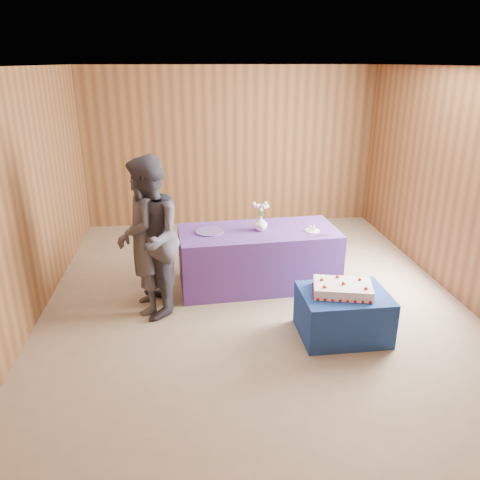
{
  "coord_description": "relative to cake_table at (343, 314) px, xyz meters",
  "views": [
    {
      "loc": [
        -0.74,
        -5.07,
        2.75
      ],
      "look_at": [
        -0.16,
        0.1,
        0.75
      ],
      "focal_mm": 35.0,
      "sensor_mm": 36.0,
      "label": 1
    }
  ],
  "objects": [
    {
      "name": "ground",
      "position": [
        -0.83,
        0.89,
        -0.25
      ],
      "size": [
        6.0,
        6.0,
        0.0
      ],
      "primitive_type": "plane",
      "color": "gray",
      "rests_on": "ground"
    },
    {
      "name": "room_shell",
      "position": [
        -0.83,
        0.89,
        1.55
      ],
      "size": [
        5.04,
        6.04,
        2.72
      ],
      "color": "brown",
      "rests_on": "ground"
    },
    {
      "name": "cake_table",
      "position": [
        0.0,
        0.0,
        0.0
      ],
      "size": [
        0.91,
        0.71,
        0.5
      ],
      "primitive_type": "cube",
      "rotation": [
        0.0,
        0.0,
        0.01
      ],
      "color": "navy",
      "rests_on": "ground"
    },
    {
      "name": "serving_table",
      "position": [
        -0.71,
        1.31,
        0.12
      ],
      "size": [
        2.05,
        1.03,
        0.75
      ],
      "primitive_type": "cube",
      "rotation": [
        0.0,
        0.0,
        0.06
      ],
      "color": "#533189",
      "rests_on": "ground"
    },
    {
      "name": "sheet_cake",
      "position": [
        -0.03,
        -0.0,
        0.3
      ],
      "size": [
        0.69,
        0.55,
        0.14
      ],
      "rotation": [
        0.0,
        0.0,
        -0.23
      ],
      "color": "white",
      "rests_on": "cake_table"
    },
    {
      "name": "vase",
      "position": [
        -0.69,
        1.31,
        0.59
      ],
      "size": [
        0.18,
        0.18,
        0.18
      ],
      "primitive_type": "imported",
      "rotation": [
        0.0,
        0.0,
        -0.04
      ],
      "color": "white",
      "rests_on": "serving_table"
    },
    {
      "name": "flower_spray",
      "position": [
        -0.69,
        1.31,
        0.82
      ],
      "size": [
        0.21,
        0.21,
        0.16
      ],
      "color": "#266129",
      "rests_on": "vase"
    },
    {
      "name": "platter",
      "position": [
        -1.33,
        1.31,
        0.51
      ],
      "size": [
        0.44,
        0.44,
        0.02
      ],
      "primitive_type": "cylinder",
      "rotation": [
        0.0,
        0.0,
        0.28
      ],
      "color": "#5B4992",
      "rests_on": "serving_table"
    },
    {
      "name": "plate",
      "position": [
        -0.05,
        1.2,
        0.51
      ],
      "size": [
        0.23,
        0.23,
        0.01
      ],
      "primitive_type": "cylinder",
      "rotation": [
        0.0,
        0.0,
        0.33
      ],
      "color": "white",
      "rests_on": "serving_table"
    },
    {
      "name": "cake_slice",
      "position": [
        -0.05,
        1.2,
        0.54
      ],
      "size": [
        0.07,
        0.06,
        0.08
      ],
      "rotation": [
        0.0,
        0.0,
        -0.09
      ],
      "color": "white",
      "rests_on": "plate"
    },
    {
      "name": "knife",
      "position": [
        -0.03,
        1.02,
        0.5
      ],
      "size": [
        0.26,
        0.06,
        0.0
      ],
      "primitive_type": "cube",
      "rotation": [
        0.0,
        0.0,
        0.16
      ],
      "color": "#B2B2B7",
      "rests_on": "serving_table"
    },
    {
      "name": "guest_left",
      "position": [
        -2.09,
        0.83,
        0.62
      ],
      "size": [
        0.53,
        0.7,
        1.74
      ],
      "primitive_type": "imported",
      "rotation": [
        0.0,
        0.0,
        -1.38
      ],
      "color": "#3A3B45",
      "rests_on": "ground"
    },
    {
      "name": "guest_right",
      "position": [
        -2.03,
        0.73,
        0.67
      ],
      "size": [
        0.78,
        0.96,
        1.83
      ],
      "primitive_type": "imported",
      "rotation": [
        0.0,
        0.0,
        -1.47
      ],
      "color": "#36343F",
      "rests_on": "ground"
    }
  ]
}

